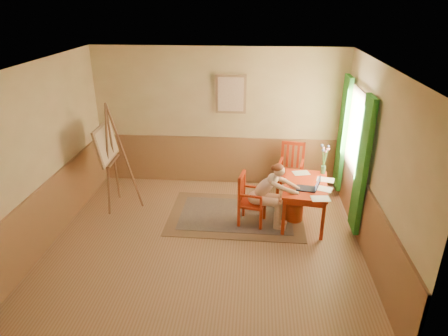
# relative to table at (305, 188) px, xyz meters

# --- Properties ---
(room) EXTENTS (5.04, 4.54, 2.84)m
(room) POSITION_rel_table_xyz_m (-1.63, -0.75, 0.77)
(room) COLOR tan
(room) RESTS_ON ground
(wainscot) EXTENTS (5.00, 4.50, 1.00)m
(wainscot) POSITION_rel_table_xyz_m (-1.63, 0.05, -0.13)
(wainscot) COLOR #966D49
(wainscot) RESTS_ON room
(window) EXTENTS (0.12, 2.01, 2.20)m
(window) POSITION_rel_table_xyz_m (0.79, 0.35, 0.71)
(window) COLOR white
(window) RESTS_ON room
(wall_portrait) EXTENTS (0.60, 0.05, 0.76)m
(wall_portrait) POSITION_rel_table_xyz_m (-1.38, 1.45, 1.27)
(wall_portrait) COLOR #A07A57
(wall_portrait) RESTS_ON room
(rug) EXTENTS (2.42, 1.63, 0.02)m
(rug) POSITION_rel_table_xyz_m (-1.19, 0.07, -0.62)
(rug) COLOR #8C7251
(rug) RESTS_ON room
(table) EXTENTS (0.87, 1.28, 0.72)m
(table) POSITION_rel_table_xyz_m (0.00, 0.00, 0.00)
(table) COLOR #B43213
(table) RESTS_ON room
(chair_left) EXTENTS (0.49, 0.48, 0.92)m
(chair_left) POSITION_rel_table_xyz_m (-0.95, -0.16, -0.17)
(chair_left) COLOR #B43213
(chair_left) RESTS_ON room
(chair_back) EXTENTS (0.54, 0.56, 1.05)m
(chair_back) POSITION_rel_table_xyz_m (-0.16, 1.04, -0.11)
(chair_back) COLOR #B43213
(chair_back) RESTS_ON room
(figure) EXTENTS (0.90, 0.46, 1.17)m
(figure) POSITION_rel_table_xyz_m (-0.63, -0.22, 0.02)
(figure) COLOR beige
(figure) RESTS_ON room
(laptop) EXTENTS (0.41, 0.28, 0.23)m
(laptop) POSITION_rel_table_xyz_m (0.04, -0.21, 0.14)
(laptop) COLOR #1E2338
(laptop) RESTS_ON table
(papers) EXTENTS (0.73, 1.23, 0.00)m
(papers) POSITION_rel_table_xyz_m (0.19, -0.02, 0.09)
(papers) COLOR white
(papers) RESTS_ON table
(vase) EXTENTS (0.18, 0.26, 0.53)m
(vase) POSITION_rel_table_xyz_m (0.35, 0.48, 0.33)
(vase) COLOR #3F724C
(vase) RESTS_ON table
(wastebasket) EXTENTS (0.35, 0.35, 0.33)m
(wastebasket) POSITION_rel_table_xyz_m (-0.16, 0.01, -0.46)
(wastebasket) COLOR #AD3C1C
(wastebasket) RESTS_ON room
(easel) EXTENTS (0.67, 0.88, 1.99)m
(easel) POSITION_rel_table_xyz_m (-3.49, 0.26, 0.55)
(easel) COLOR brown
(easel) RESTS_ON room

